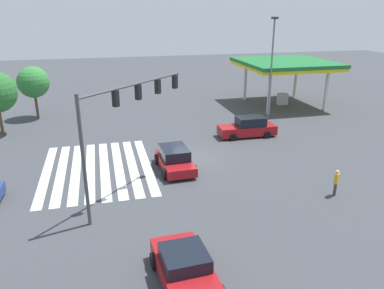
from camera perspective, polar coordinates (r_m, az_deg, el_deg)
name	(u,v)px	position (r m, az deg, el deg)	size (l,w,h in m)	color
ground_plane	(192,160)	(27.22, 0.00, -2.33)	(127.26, 127.26, 0.00)	#3D3F44
crosswalk_markings	(97,169)	(26.53, -14.21, -3.58)	(10.10, 7.25, 0.01)	silver
traffic_signal_mast	(125,112)	(20.26, -10.11, 4.95)	(6.09, 6.09, 6.74)	#47474C
car_0	(185,269)	(15.51, -1.07, -18.48)	(4.39, 2.39, 1.46)	maroon
car_1	(248,128)	(32.38, 8.52, 2.57)	(2.06, 4.93, 1.70)	maroon
car_2	(175,159)	(25.42, -2.66, -2.24)	(4.31, 2.35, 1.51)	maroon
gas_station_canopy	(285,65)	(43.53, 14.03, 11.64)	(9.63, 9.63, 4.95)	yellow
pedestrian	(336,181)	(23.37, 21.10, -5.27)	(0.41, 0.41, 1.61)	#38383D
street_light_pole_b	(272,61)	(37.13, 12.06, 12.31)	(0.80, 0.36, 9.65)	slate
tree_corner_b	(33,82)	(40.12, -23.04, 8.73)	(3.05, 3.05, 5.13)	brown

